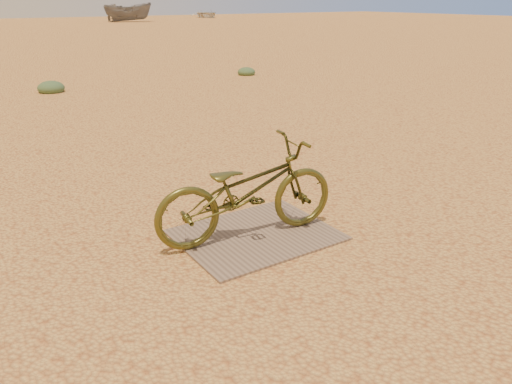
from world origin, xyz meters
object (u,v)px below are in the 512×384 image
plywood_board (256,235)px  boat_mid_right (128,12)px  boat_far_right (206,14)px  bicycle (247,191)px

plywood_board → boat_mid_right: size_ratio=0.33×
boat_mid_right → boat_far_right: bearing=-51.1°
bicycle → boat_far_right: bearing=-19.8°
boat_mid_right → boat_far_right: (11.09, 5.41, -0.42)m
bicycle → boat_far_right: size_ratio=0.43×
boat_mid_right → plywood_board: bearing=174.5°
bicycle → boat_mid_right: 46.76m
bicycle → boat_far_right: bicycle is taller
plywood_board → boat_far_right: (25.83, 49.76, 0.42)m
bicycle → boat_far_right: 56.10m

